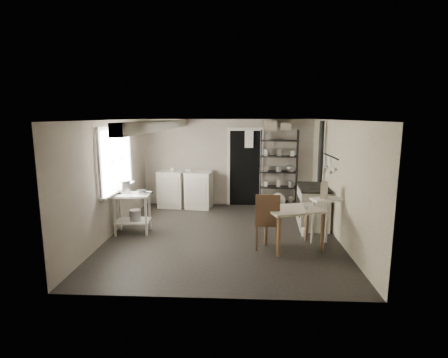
{
  "coord_description": "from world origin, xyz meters",
  "views": [
    {
      "loc": [
        0.35,
        -6.75,
        2.37
      ],
      "look_at": [
        0.0,
        0.3,
        1.1
      ],
      "focal_mm": 28.0,
      "sensor_mm": 36.0,
      "label": 1
    }
  ],
  "objects_px": {
    "stove": "(313,206)",
    "flour_sack": "(278,201)",
    "chair": "(267,222)",
    "shelf_rack": "(279,172)",
    "prep_table": "(133,214)",
    "work_table": "(294,228)",
    "stockpot": "(124,187)",
    "base_cabinets": "(186,190)"
  },
  "relations": [
    {
      "from": "shelf_rack",
      "to": "base_cabinets",
      "type": "bearing_deg",
      "value": -172.28
    },
    {
      "from": "stove",
      "to": "work_table",
      "type": "bearing_deg",
      "value": -109.72
    },
    {
      "from": "stockpot",
      "to": "stove",
      "type": "xyz_separation_m",
      "value": [
        3.96,
        0.62,
        -0.5
      ]
    },
    {
      "from": "chair",
      "to": "flour_sack",
      "type": "xyz_separation_m",
      "value": [
        0.47,
        2.57,
        -0.24
      ]
    },
    {
      "from": "prep_table",
      "to": "base_cabinets",
      "type": "bearing_deg",
      "value": 70.58
    },
    {
      "from": "base_cabinets",
      "to": "chair",
      "type": "height_order",
      "value": "chair"
    },
    {
      "from": "stockpot",
      "to": "work_table",
      "type": "xyz_separation_m",
      "value": [
        3.35,
        -0.77,
        -0.56
      ]
    },
    {
      "from": "flour_sack",
      "to": "base_cabinets",
      "type": "bearing_deg",
      "value": 173.96
    },
    {
      "from": "shelf_rack",
      "to": "flour_sack",
      "type": "height_order",
      "value": "shelf_rack"
    },
    {
      "from": "prep_table",
      "to": "stove",
      "type": "relative_size",
      "value": 0.74
    },
    {
      "from": "work_table",
      "to": "chair",
      "type": "relative_size",
      "value": 0.95
    },
    {
      "from": "stove",
      "to": "chair",
      "type": "xyz_separation_m",
      "value": [
        -1.09,
        -1.38,
        0.05
      ]
    },
    {
      "from": "flour_sack",
      "to": "work_table",
      "type": "bearing_deg",
      "value": -89.6
    },
    {
      "from": "prep_table",
      "to": "flour_sack",
      "type": "distance_m",
      "value": 3.68
    },
    {
      "from": "base_cabinets",
      "to": "stove",
      "type": "xyz_separation_m",
      "value": [
        3.03,
        -1.44,
        -0.02
      ]
    },
    {
      "from": "base_cabinets",
      "to": "flour_sack",
      "type": "bearing_deg",
      "value": 0.96
    },
    {
      "from": "prep_table",
      "to": "work_table",
      "type": "xyz_separation_m",
      "value": [
        3.17,
        -0.69,
        -0.02
      ]
    },
    {
      "from": "stockpot",
      "to": "chair",
      "type": "xyz_separation_m",
      "value": [
        2.87,
        -0.76,
        -0.45
      ]
    },
    {
      "from": "stockpot",
      "to": "stove",
      "type": "height_order",
      "value": "stockpot"
    },
    {
      "from": "stockpot",
      "to": "base_cabinets",
      "type": "bearing_deg",
      "value": 65.64
    },
    {
      "from": "stockpot",
      "to": "shelf_rack",
      "type": "height_order",
      "value": "shelf_rack"
    },
    {
      "from": "base_cabinets",
      "to": "work_table",
      "type": "xyz_separation_m",
      "value": [
        2.42,
        -2.83,
        -0.08
      ]
    },
    {
      "from": "prep_table",
      "to": "shelf_rack",
      "type": "height_order",
      "value": "shelf_rack"
    },
    {
      "from": "stockpot",
      "to": "chair",
      "type": "distance_m",
      "value": 3.0
    },
    {
      "from": "shelf_rack",
      "to": "stove",
      "type": "bearing_deg",
      "value": -64.65
    },
    {
      "from": "base_cabinets",
      "to": "flour_sack",
      "type": "xyz_separation_m",
      "value": [
        2.4,
        -0.25,
        -0.22
      ]
    },
    {
      "from": "base_cabinets",
      "to": "chair",
      "type": "xyz_separation_m",
      "value": [
        1.93,
        -2.82,
        0.03
      ]
    },
    {
      "from": "stockpot",
      "to": "stove",
      "type": "relative_size",
      "value": 0.26
    },
    {
      "from": "stove",
      "to": "flour_sack",
      "type": "relative_size",
      "value": 2.44
    },
    {
      "from": "shelf_rack",
      "to": "flour_sack",
      "type": "xyz_separation_m",
      "value": [
        -0.04,
        -0.38,
        -0.71
      ]
    },
    {
      "from": "chair",
      "to": "flour_sack",
      "type": "relative_size",
      "value": 2.27
    },
    {
      "from": "shelf_rack",
      "to": "flour_sack",
      "type": "distance_m",
      "value": 0.81
    },
    {
      "from": "stockpot",
      "to": "flour_sack",
      "type": "height_order",
      "value": "stockpot"
    },
    {
      "from": "prep_table",
      "to": "base_cabinets",
      "type": "relative_size",
      "value": 0.56
    },
    {
      "from": "prep_table",
      "to": "chair",
      "type": "relative_size",
      "value": 0.79
    },
    {
      "from": "shelf_rack",
      "to": "chair",
      "type": "bearing_deg",
      "value": -94.98
    },
    {
      "from": "prep_table",
      "to": "work_table",
      "type": "distance_m",
      "value": 3.25
    },
    {
      "from": "flour_sack",
      "to": "prep_table",
      "type": "bearing_deg",
      "value": -149.16
    },
    {
      "from": "stove",
      "to": "work_table",
      "type": "xyz_separation_m",
      "value": [
        -0.61,
        -1.39,
        -0.06
      ]
    },
    {
      "from": "base_cabinets",
      "to": "stove",
      "type": "height_order",
      "value": "base_cabinets"
    },
    {
      "from": "shelf_rack",
      "to": "stove",
      "type": "distance_m",
      "value": 1.75
    },
    {
      "from": "flour_sack",
      "to": "stove",
      "type": "bearing_deg",
      "value": -62.08
    }
  ]
}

